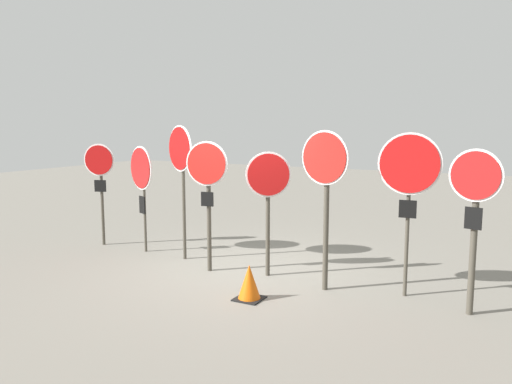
# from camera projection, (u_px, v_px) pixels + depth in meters

# --- Properties ---
(ground_plane) EXTENTS (40.00, 40.00, 0.00)m
(ground_plane) POSITION_uv_depth(u_px,v_px,m) (245.00, 272.00, 8.54)
(ground_plane) COLOR gray
(stop_sign_0) EXTENTS (0.64, 0.24, 2.12)m
(stop_sign_0) POSITION_uv_depth(u_px,v_px,m) (100.00, 171.00, 10.26)
(stop_sign_0) COLOR #474238
(stop_sign_0) RESTS_ON ground
(stop_sign_1) EXTENTS (0.80, 0.35, 2.10)m
(stop_sign_1) POSITION_uv_depth(u_px,v_px,m) (141.00, 174.00, 9.71)
(stop_sign_1) COLOR #474238
(stop_sign_1) RESTS_ON ground
(stop_sign_2) EXTENTS (0.77, 0.39, 2.50)m
(stop_sign_2) POSITION_uv_depth(u_px,v_px,m) (181.00, 159.00, 9.12)
(stop_sign_2) COLOR #474238
(stop_sign_2) RESTS_ON ground
(stop_sign_3) EXTENTS (0.74, 0.18, 2.25)m
(stop_sign_3) POSITION_uv_depth(u_px,v_px,m) (207.00, 179.00, 8.38)
(stop_sign_3) COLOR #474238
(stop_sign_3) RESTS_ON ground
(stop_sign_4) EXTENTS (0.64, 0.42, 2.08)m
(stop_sign_4) POSITION_uv_depth(u_px,v_px,m) (268.00, 188.00, 8.12)
(stop_sign_4) COLOR #474238
(stop_sign_4) RESTS_ON ground
(stop_sign_5) EXTENTS (0.79, 0.22, 2.43)m
(stop_sign_5) POSITION_uv_depth(u_px,v_px,m) (325.00, 177.00, 7.39)
(stop_sign_5) COLOR #474238
(stop_sign_5) RESTS_ON ground
(stop_sign_6) EXTENTS (0.89, 0.15, 2.41)m
(stop_sign_6) POSITION_uv_depth(u_px,v_px,m) (409.00, 175.00, 7.09)
(stop_sign_6) COLOR #474238
(stop_sign_6) RESTS_ON ground
(stop_sign_7) EXTENTS (0.67, 0.21, 2.21)m
(stop_sign_7) POSITION_uv_depth(u_px,v_px,m) (475.00, 203.00, 6.43)
(stop_sign_7) COLOR #474238
(stop_sign_7) RESTS_ON ground
(traffic_cone_0) EXTENTS (0.39, 0.39, 0.52)m
(traffic_cone_0) POSITION_uv_depth(u_px,v_px,m) (249.00, 282.00, 7.19)
(traffic_cone_0) COLOR black
(traffic_cone_0) RESTS_ON ground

